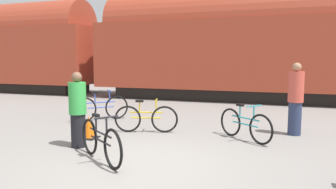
{
  "coord_description": "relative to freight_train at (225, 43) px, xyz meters",
  "views": [
    {
      "loc": [
        2.5,
        -5.37,
        1.93
      ],
      "look_at": [
        0.07,
        1.66,
        1.1
      ],
      "focal_mm": 35.0,
      "sensor_mm": 36.0,
      "label": 1
    }
  ],
  "objects": [
    {
      "name": "ground_plane",
      "position": [
        -0.0,
        -9.9,
        -2.61
      ],
      "size": [
        80.0,
        80.0,
        0.0
      ],
      "primitive_type": "plane",
      "color": "gray"
    },
    {
      "name": "freight_train",
      "position": [
        0.0,
        0.0,
        0.0
      ],
      "size": [
        38.2,
        2.98,
        5.02
      ],
      "color": "black",
      "rests_on": "ground_plane"
    },
    {
      "name": "rail_near",
      "position": [
        -0.0,
        -0.72,
        -2.61
      ],
      "size": [
        50.2,
        0.07,
        0.01
      ],
      "primitive_type": "cube",
      "color": "#4C4238",
      "rests_on": "ground_plane"
    },
    {
      "name": "rail_far",
      "position": [
        -0.0,
        0.72,
        -2.61
      ],
      "size": [
        50.2,
        0.07,
        0.01
      ],
      "primitive_type": "cube",
      "color": "#4C4238",
      "rests_on": "ground_plane"
    },
    {
      "name": "bicycle_yellow",
      "position": [
        -0.77,
        -7.52,
        -2.24
      ],
      "size": [
        1.61,
        0.55,
        0.87
      ],
      "color": "black",
      "rests_on": "ground_plane"
    },
    {
      "name": "bicycle_black",
      "position": [
        -0.64,
        -10.03,
        -2.23
      ],
      "size": [
        1.48,
        1.12,
        0.9
      ],
      "color": "black",
      "rests_on": "ground_plane"
    },
    {
      "name": "bicycle_teal",
      "position": [
        1.74,
        -7.5,
        -2.25
      ],
      "size": [
        1.33,
        1.1,
        0.86
      ],
      "color": "black",
      "rests_on": "ground_plane"
    },
    {
      "name": "bicycle_blue",
      "position": [
        -2.75,
        -6.44,
        -2.22
      ],
      "size": [
        1.27,
        1.3,
        0.93
      ],
      "color": "black",
      "rests_on": "ground_plane"
    },
    {
      "name": "person_in_red",
      "position": [
        2.87,
        -6.56,
        -1.71
      ],
      "size": [
        0.38,
        0.38,
        1.82
      ],
      "rotation": [
        0.0,
        0.0,
        2.87
      ],
      "color": "#283351",
      "rests_on": "ground_plane"
    },
    {
      "name": "person_in_green",
      "position": [
        -1.61,
        -9.31,
        -1.8
      ],
      "size": [
        0.37,
        0.37,
        1.64
      ],
      "rotation": [
        0.0,
        0.0,
        5.37
      ],
      "color": "black",
      "rests_on": "ground_plane"
    },
    {
      "name": "traffic_cone",
      "position": [
        -1.83,
        -8.56,
        -2.36
      ],
      "size": [
        0.4,
        0.4,
        0.55
      ],
      "color": "black",
      "rests_on": "ground_plane"
    }
  ]
}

